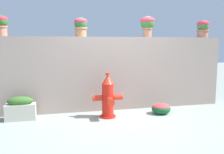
# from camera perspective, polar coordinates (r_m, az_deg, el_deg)

# --- Properties ---
(ground_plane) EXTENTS (24.00, 24.00, 0.00)m
(ground_plane) POSITION_cam_1_polar(r_m,az_deg,el_deg) (4.74, 3.07, -10.20)
(ground_plane) COLOR gray
(stone_wall) EXTENTS (5.07, 0.34, 1.61)m
(stone_wall) POSITION_cam_1_polar(r_m,az_deg,el_deg) (5.46, 0.35, 0.89)
(stone_wall) COLOR gray
(stone_wall) RESTS_ON ground
(potted_plant_0) EXTENTS (0.25, 0.25, 0.41)m
(potted_plant_0) POSITION_cam_1_polar(r_m,az_deg,el_deg) (5.39, -24.48, 11.35)
(potted_plant_0) COLOR tan
(potted_plant_0) RESTS_ON stone_wall
(potted_plant_1) EXTENTS (0.28, 0.28, 0.41)m
(potted_plant_1) POSITION_cam_1_polar(r_m,az_deg,el_deg) (5.33, -7.34, 11.88)
(potted_plant_1) COLOR #C17F4E
(potted_plant_1) RESTS_ON stone_wall
(potted_plant_2) EXTENTS (0.33, 0.33, 0.47)m
(potted_plant_2) POSITION_cam_1_polar(r_m,az_deg,el_deg) (5.69, 8.32, 12.25)
(potted_plant_2) COLOR #B57859
(potted_plant_2) RESTS_ON stone_wall
(potted_plant_3) EXTENTS (0.30, 0.30, 0.41)m
(potted_plant_3) POSITION_cam_1_polar(r_m,az_deg,el_deg) (6.29, 20.51, 10.81)
(potted_plant_3) COLOR #B26D5A
(potted_plant_3) RESTS_ON stone_wall
(fire_hydrant) EXTENTS (0.59, 0.47, 0.90)m
(fire_hydrant) POSITION_cam_1_polar(r_m,az_deg,el_deg) (4.85, -0.96, -4.80)
(fire_hydrant) COLOR red
(fire_hydrant) RESTS_ON ground
(flower_bush_left) EXTENTS (0.40, 0.36, 0.23)m
(flower_bush_left) POSITION_cam_1_polar(r_m,az_deg,el_deg) (5.26, 11.43, -7.16)
(flower_bush_left) COLOR #1A552D
(flower_bush_left) RESTS_ON ground
(planter_box) EXTENTS (0.57, 0.26, 0.46)m
(planter_box) POSITION_cam_1_polar(r_m,az_deg,el_deg) (5.05, -20.64, -6.96)
(planter_box) COLOR #B2B09F
(planter_box) RESTS_ON ground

